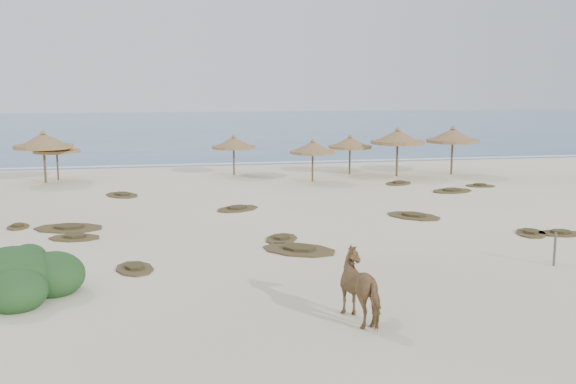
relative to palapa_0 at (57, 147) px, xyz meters
name	(u,v)px	position (x,y,z in m)	size (l,w,h in m)	color
ground	(342,248)	(12.49, -19.63, -2.03)	(160.00, 160.00, 0.00)	#F3EAC8
ocean	(203,125)	(12.49, 55.37, -2.03)	(200.00, 100.00, 0.01)	#294E7D
foam_line	(246,163)	(12.49, 6.37, -2.03)	(70.00, 0.60, 0.01)	white
palapa_0	(57,147)	(0.00, 0.00, 0.00)	(3.43, 3.43, 2.62)	brown
palapa_1	(43,142)	(-0.57, -1.02, 0.44)	(3.42, 3.42, 3.18)	brown
palapa_2	(234,143)	(10.88, 0.12, 0.04)	(3.74, 3.74, 2.67)	brown
palapa_3	(313,148)	(15.23, -3.64, 0.00)	(3.44, 3.44, 2.62)	brown
palapa_4	(398,138)	(21.08, -2.43, 0.45)	(4.47, 4.47, 3.20)	brown
palapa_5	(350,143)	(18.38, -0.93, 0.01)	(3.09, 3.09, 2.64)	brown
palapa_6	(453,136)	(24.88, -2.37, 0.47)	(3.79, 3.79, 3.23)	brown
horse	(364,287)	(11.03, -26.62, -1.19)	(0.91, 2.00, 1.69)	#9C7647
fence_post_far	(555,249)	(18.54, -23.19, -1.48)	(0.08, 0.08, 1.10)	brown
bush	(14,278)	(2.21, -23.13, -1.49)	(3.68, 3.24, 1.65)	#294F22
scrub_0	(75,237)	(2.94, -16.26, -1.98)	(2.15, 1.62, 0.16)	brown
scrub_1	(69,228)	(2.49, -14.46, -1.98)	(3.11, 2.37, 0.16)	brown
scrub_2	(281,238)	(10.60, -17.97, -1.98)	(1.79, 2.10, 0.16)	brown
scrub_3	(414,216)	(17.14, -14.90, -1.98)	(2.87, 3.00, 0.16)	brown
scrub_4	(531,233)	(20.35, -18.96, -1.98)	(1.77, 2.08, 0.16)	brown
scrub_5	(452,191)	(21.88, -8.77, -1.98)	(2.80, 2.21, 0.16)	brown
scrub_6	(122,195)	(4.16, -6.66, -1.98)	(2.39, 2.70, 0.16)	brown
scrub_7	(399,183)	(20.02, -5.55, -1.98)	(2.37, 2.28, 0.16)	brown
scrub_8	(18,226)	(0.42, -13.81, -1.98)	(0.88, 1.34, 0.16)	brown
scrub_9	(299,249)	(10.91, -19.71, -1.98)	(3.26, 3.06, 0.16)	brown
scrub_10	(480,185)	(24.28, -7.40, -1.98)	(1.93, 1.51, 0.16)	brown
scrub_11	(135,268)	(5.32, -21.00, -1.98)	(1.50, 1.97, 0.16)	brown
scrub_12	(561,233)	(21.47, -19.23, -1.98)	(1.98, 1.50, 0.16)	brown
scrub_13	(237,208)	(9.69, -11.67, -1.98)	(2.66, 2.46, 0.16)	brown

